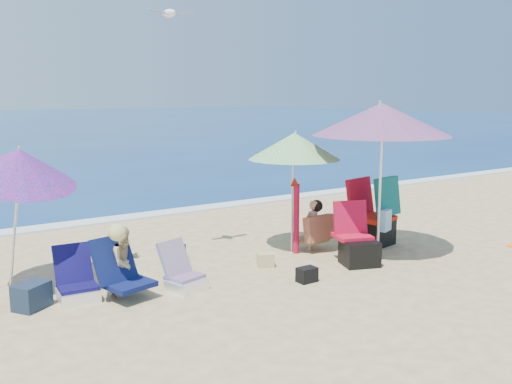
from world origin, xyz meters
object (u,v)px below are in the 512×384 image
chair_navy (77,286)px  person_left (124,262)px  chair_rainbow (183,277)px  umbrella_turquoise (381,119)px  furled_umbrella (296,212)px  seagull (169,13)px  camp_chair_left (357,246)px  umbrella_blue (18,166)px  person_center (315,226)px  camp_chair_right (374,220)px  umbrella_striped (294,146)px

chair_navy → person_left: bearing=-23.0°
chair_rainbow → umbrella_turquoise: bearing=-4.6°
furled_umbrella → chair_rainbow: furled_umbrella is taller
umbrella_turquoise → furled_umbrella: 1.94m
umbrella_turquoise → seagull: 3.52m
camp_chair_left → umbrella_blue: bearing=161.1°
umbrella_blue → seagull: (2.22, 0.20, 2.02)m
person_center → umbrella_blue: bearing=172.5°
umbrella_blue → camp_chair_right: bearing=-9.0°
furled_umbrella → chair_navy: bearing=-178.0°
furled_umbrella → chair_navy: furled_umbrella is taller
umbrella_turquoise → seagull: (-2.78, 1.52, 1.53)m
chair_rainbow → seagull: (0.49, 1.26, 3.50)m
umbrella_striped → seagull: (-1.82, 0.60, 1.96)m
seagull → umbrella_turquoise: bearing=-28.6°
camp_chair_left → camp_chair_right: 1.19m
camp_chair_right → person_left: bearing=-179.6°
umbrella_blue → person_center: 4.55m
umbrella_turquoise → furled_umbrella: (-1.02, 0.78, -1.45)m
furled_umbrella → camp_chair_left: bearing=-66.4°
umbrella_striped → furled_umbrella: bearing=-112.8°
umbrella_turquoise → person_left: bearing=174.0°
umbrella_blue → umbrella_striped: bearing=-5.6°
chair_navy → person_center: person_center is taller
umbrella_striped → camp_chair_left: umbrella_striped is taller
umbrella_blue → camp_chair_left: (4.40, -1.51, -1.36)m
chair_navy → camp_chair_right: camp_chair_right is taller
umbrella_turquoise → chair_navy: bearing=171.8°
person_center → umbrella_striped: bearing=148.7°
person_center → seagull: seagull is taller
umbrella_striped → seagull: seagull is taller
camp_chair_left → person_center: bearing=93.7°
person_left → camp_chair_right: bearing=0.4°
umbrella_turquoise → camp_chair_left: umbrella_turquoise is taller
person_center → person_left: bearing=-174.6°
umbrella_blue → person_center: bearing=-7.5°
umbrella_blue → seagull: seagull is taller
chair_navy → umbrella_blue: bearing=124.3°
umbrella_striped → seagull: size_ratio=2.76×
chair_navy → seagull: bearing=26.1°
umbrella_striped → person_left: size_ratio=1.98×
furled_umbrella → camp_chair_right: bearing=-12.7°
umbrella_striped → person_left: umbrella_striped is taller
camp_chair_right → person_center: size_ratio=1.41×
umbrella_turquoise → chair_rainbow: umbrella_turquoise is taller
camp_chair_left → camp_chair_right: bearing=33.1°
umbrella_blue → chair_rainbow: bearing=-31.3°
umbrella_turquoise → chair_navy: 5.00m
umbrella_blue → furled_umbrella: (3.98, -0.54, -0.96)m
chair_navy → umbrella_turquoise: bearing=-8.2°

